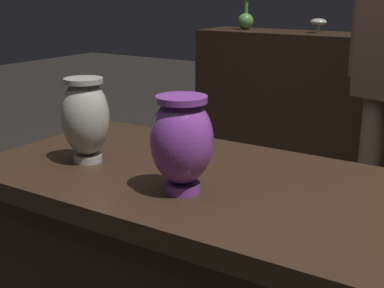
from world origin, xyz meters
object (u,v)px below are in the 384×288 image
at_px(shelf_vase_far_left, 246,19).
at_px(shelf_vase_left, 318,22).
at_px(vase_tall_behind, 85,117).

xyz_separation_m(shelf_vase_far_left, shelf_vase_left, (0.52, -0.01, -0.00)).
bearing_deg(shelf_vase_far_left, shelf_vase_left, -1.04).
xyz_separation_m(vase_tall_behind, shelf_vase_far_left, (-0.72, 2.30, 0.13)).
height_order(shelf_vase_far_left, shelf_vase_left, shelf_vase_far_left).
distance_m(vase_tall_behind, shelf_vase_far_left, 2.42).
distance_m(shelf_vase_far_left, shelf_vase_left, 0.52).
bearing_deg(shelf_vase_far_left, vase_tall_behind, -72.74).
bearing_deg(vase_tall_behind, shelf_vase_far_left, 107.26).
bearing_deg(shelf_vase_left, vase_tall_behind, -85.13).
relative_size(shelf_vase_far_left, shelf_vase_left, 2.13).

